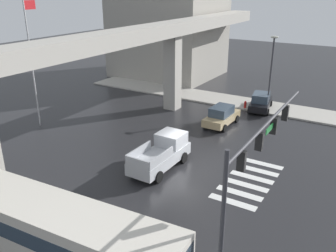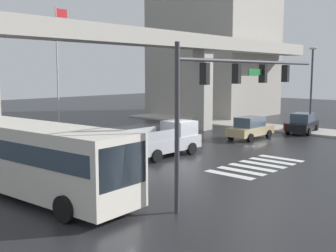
% 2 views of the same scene
% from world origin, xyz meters
% --- Properties ---
extents(ground_plane, '(120.00, 120.00, 0.00)m').
position_xyz_m(ground_plane, '(0.00, 0.00, 0.00)').
color(ground_plane, '#232326').
extents(crosswalk_stripes, '(6.05, 2.80, 0.01)m').
position_xyz_m(crosswalk_stripes, '(-0.00, -4.64, 0.01)').
color(crosswalk_stripes, silver).
rests_on(crosswalk_stripes, ground).
extents(elevated_overpass, '(55.61, 2.22, 8.37)m').
position_xyz_m(elevated_overpass, '(0.00, 6.79, 7.19)').
color(elevated_overpass, '#ADA89E').
rests_on(elevated_overpass, ground).
extents(sidewalk_east, '(4.00, 36.00, 0.15)m').
position_xyz_m(sidewalk_east, '(14.91, 2.00, 0.07)').
color(sidewalk_east, '#ADA89E').
rests_on(sidewalk_east, ground).
extents(pickup_truck, '(5.12, 2.12, 2.08)m').
position_xyz_m(pickup_truck, '(-1.17, 1.05, 0.99)').
color(pickup_truck, '#A8AAAF').
rests_on(pickup_truck, ground).
extents(city_bus, '(3.31, 10.94, 2.99)m').
position_xyz_m(city_bus, '(-11.25, -0.46, 1.72)').
color(city_bus, beige).
rests_on(city_bus, ground).
extents(sedan_black, '(4.54, 2.52, 1.72)m').
position_xyz_m(sedan_black, '(13.84, -0.89, 0.85)').
color(sedan_black, black).
rests_on(sedan_black, ground).
extents(sedan_tan, '(4.34, 2.04, 1.72)m').
position_xyz_m(sedan_tan, '(8.11, 0.76, 0.85)').
color(sedan_tan, tan).
rests_on(sedan_tan, ground).
extents(traffic_signal_mast, '(10.89, 0.32, 6.20)m').
position_xyz_m(traffic_signal_mast, '(-5.23, -6.48, 4.67)').
color(traffic_signal_mast, '#38383D').
rests_on(traffic_signal_mast, ground).
extents(street_lamp_near_corner, '(0.44, 0.70, 7.24)m').
position_xyz_m(street_lamp_near_corner, '(13.71, -1.60, 4.56)').
color(street_lamp_near_corner, '#38383D').
rests_on(street_lamp_near_corner, ground).
extents(fire_hydrant, '(0.24, 0.24, 0.85)m').
position_xyz_m(fire_hydrant, '(13.31, 0.46, 0.43)').
color(fire_hydrant, red).
rests_on(fire_hydrant, ground).
extents(flagpole, '(1.16, 0.12, 10.53)m').
position_xyz_m(flagpole, '(-0.15, 14.29, 6.07)').
color(flagpole, silver).
rests_on(flagpole, ground).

